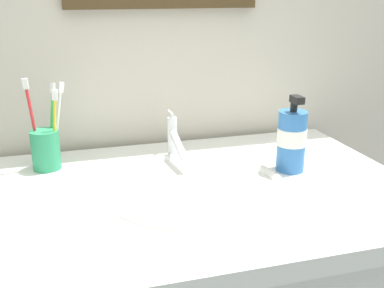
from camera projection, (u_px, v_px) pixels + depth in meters
name	position (u px, v px, depth m)	size (l,w,h in m)	color
tiled_wall_back	(161.00, 14.00, 1.22)	(2.12, 0.04, 2.40)	beige
sink_basin	(196.00, 205.00, 1.01)	(0.40, 0.40, 0.12)	white
faucet	(175.00, 139.00, 1.15)	(0.02, 0.17, 0.11)	silver
toothbrush_cup	(46.00, 150.00, 1.09)	(0.07, 0.07, 0.09)	#2D9966
toothbrush_yellow	(55.00, 124.00, 1.07)	(0.03, 0.01, 0.18)	yellow
toothbrush_white	(58.00, 118.00, 1.09)	(0.05, 0.03, 0.19)	white
toothbrush_red	(32.00, 118.00, 1.06)	(0.03, 0.01, 0.21)	red
toothbrush_green	(52.00, 119.00, 1.10)	(0.03, 0.04, 0.19)	green
soap_dispenser	(292.00, 139.00, 1.07)	(0.07, 0.07, 0.18)	#3372BF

